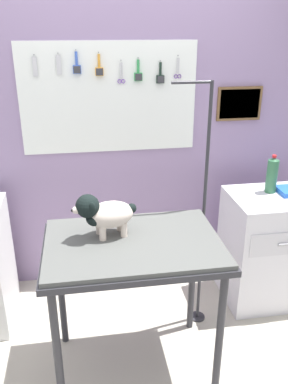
% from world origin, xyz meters
% --- Properties ---
extents(rear_wall_panel, '(4.00, 0.11, 2.30)m').
position_xyz_m(rear_wall_panel, '(0.00, 1.28, 1.16)').
color(rear_wall_panel, '#947CA6').
rests_on(rear_wall_panel, ground).
extents(grooming_table, '(0.99, 0.68, 0.90)m').
position_xyz_m(grooming_table, '(0.01, 0.22, 0.81)').
color(grooming_table, '#2D2D33').
rests_on(grooming_table, ground).
extents(grooming_arm, '(0.30, 0.11, 1.70)m').
position_xyz_m(grooming_arm, '(0.52, 0.58, 0.80)').
color(grooming_arm, '#2D2D33').
rests_on(grooming_arm, ground).
extents(dog, '(0.36, 0.21, 0.26)m').
position_xyz_m(dog, '(-0.14, 0.29, 1.04)').
color(dog, beige).
rests_on(dog, grooming_table).
extents(cabinet_right, '(0.68, 0.54, 0.86)m').
position_xyz_m(cabinet_right, '(1.14, 0.76, 0.43)').
color(cabinet_right, silver).
rests_on(cabinet_right, ground).
extents(soda_bottle, '(0.08, 0.08, 0.28)m').
position_xyz_m(soda_bottle, '(1.11, 0.84, 0.99)').
color(soda_bottle, '#2E6441').
rests_on(soda_bottle, cabinet_right).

